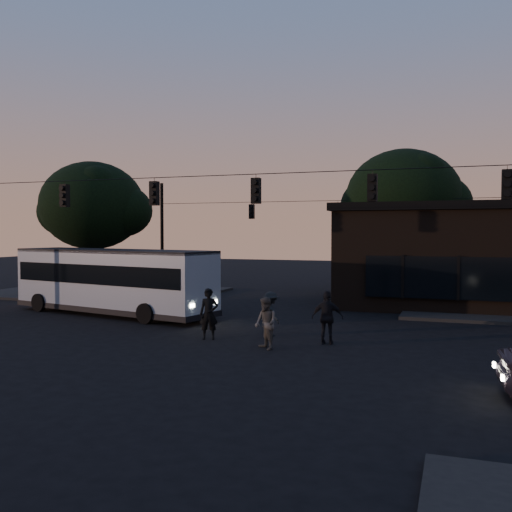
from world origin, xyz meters
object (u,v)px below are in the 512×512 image
(pedestrian_d, at_px, (271,314))
(building, at_px, (488,255))
(pedestrian_b, at_px, (266,323))
(bus, at_px, (112,278))
(pedestrian_a, at_px, (209,314))
(pedestrian_c, at_px, (327,318))

(pedestrian_d, bearing_deg, building, -79.33)
(building, bearing_deg, pedestrian_b, -116.81)
(building, distance_m, bus, 19.68)
(pedestrian_b, bearing_deg, pedestrian_d, 148.84)
(pedestrian_a, height_order, pedestrian_c, pedestrian_c)
(pedestrian_b, xyz_separation_m, pedestrian_c, (1.76, 1.56, 0.06))
(building, bearing_deg, bus, -150.15)
(pedestrian_c, bearing_deg, building, -120.25)
(pedestrian_a, relative_size, pedestrian_b, 1.07)
(bus, relative_size, pedestrian_b, 6.45)
(building, bearing_deg, pedestrian_d, -123.19)
(bus, relative_size, pedestrian_d, 6.75)
(pedestrian_b, relative_size, pedestrian_d, 1.05)
(bus, height_order, pedestrian_b, bus)
(pedestrian_a, xyz_separation_m, pedestrian_b, (2.53, -0.99, -0.06))
(pedestrian_d, bearing_deg, bus, 26.61)
(building, bearing_deg, pedestrian_c, -113.39)
(pedestrian_c, xyz_separation_m, pedestrian_d, (-2.39, 0.91, -0.10))
(pedestrian_d, bearing_deg, pedestrian_c, -156.96)
(pedestrian_b, distance_m, pedestrian_d, 2.54)
(pedestrian_c, bearing_deg, pedestrian_a, 0.70)
(building, height_order, pedestrian_b, building)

